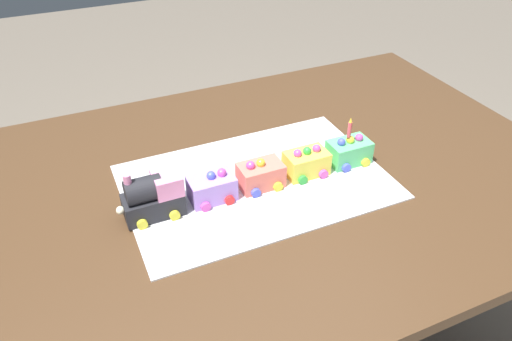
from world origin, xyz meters
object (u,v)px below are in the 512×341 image
cake_locomotive (153,196)px  cake_car_tanker_coral (260,175)px  dining_table (280,205)px  cake_car_flatbed_lemon (306,163)px  birthday_candle (350,128)px  cake_car_hopper_mint_green (349,151)px  cake_car_gondola_lavender (212,188)px

cake_locomotive → cake_car_tanker_coral: bearing=-0.0°
dining_table → cake_car_tanker_coral: bearing=-154.6°
dining_table → cake_car_flatbed_lemon: (0.05, -0.03, 0.14)m
cake_car_flatbed_lemon → birthday_candle: birthday_candle is taller
cake_car_hopper_mint_green → dining_table: bearing=168.5°
cake_car_tanker_coral → cake_car_flatbed_lemon: size_ratio=1.00×
cake_car_tanker_coral → cake_car_flatbed_lemon: bearing=0.0°
cake_car_gondola_lavender → cake_car_tanker_coral: 0.12m
dining_table → birthday_candle: (0.16, -0.03, 0.21)m
cake_car_hopper_mint_green → birthday_candle: 0.07m
cake_car_hopper_mint_green → cake_car_gondola_lavender: bearing=180.0°
cake_car_flatbed_lemon → birthday_candle: 0.13m
cake_car_tanker_coral → cake_car_gondola_lavender: bearing=180.0°
cake_car_tanker_coral → birthday_candle: bearing=0.0°
cake_car_tanker_coral → cake_car_flatbed_lemon: same height
dining_table → birthday_candle: size_ratio=26.88×
cake_car_tanker_coral → cake_car_flatbed_lemon: 0.12m
dining_table → cake_car_tanker_coral: size_ratio=14.00×
cake_car_flatbed_lemon → cake_locomotive: bearing=180.0°
cake_car_gondola_lavender → cake_car_tanker_coral: size_ratio=1.00×
cake_locomotive → cake_car_hopper_mint_green: size_ratio=1.40×
cake_car_flatbed_lemon → cake_car_hopper_mint_green: 0.12m
cake_locomotive → cake_car_gondola_lavender: (0.13, -0.00, -0.02)m
dining_table → cake_car_gondola_lavender: cake_car_gondola_lavender is taller
cake_car_hopper_mint_green → birthday_candle: size_ratio=1.92×
dining_table → cake_car_tanker_coral: (-0.07, -0.03, 0.14)m
cake_car_gondola_lavender → cake_car_hopper_mint_green: size_ratio=1.00×
dining_table → cake_car_flatbed_lemon: size_ratio=14.00×
cake_car_flatbed_lemon → cake_car_hopper_mint_green: size_ratio=1.00×
cake_car_flatbed_lemon → birthday_candle: bearing=0.0°
cake_car_hopper_mint_green → cake_car_flatbed_lemon: bearing=180.0°
cake_car_flatbed_lemon → cake_car_hopper_mint_green: (0.12, 0.00, 0.00)m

